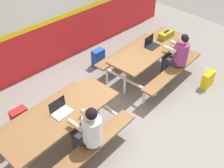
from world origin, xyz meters
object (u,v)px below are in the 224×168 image
(student_nearer, at_px, (88,130))
(laptop_silver, at_px, (60,110))
(backpack_dark, at_px, (20,119))
(tote_bag_bright, at_px, (208,79))
(picnic_table_right, at_px, (149,54))
(laptop_dark, at_px, (151,44))
(toolbox_grey, at_px, (166,35))
(satchel_spare, at_px, (98,58))
(student_further, at_px, (178,54))
(picnic_table_left, at_px, (61,122))

(student_nearer, distance_m, laptop_silver, 0.60)
(backpack_dark, bearing_deg, tote_bag_bright, -26.80)
(picnic_table_right, xyz_separation_m, laptop_dark, (0.09, 0.04, 0.21))
(toolbox_grey, xyz_separation_m, satchel_spare, (-1.18, 1.07, -0.60))
(student_further, distance_m, tote_bag_bright, 0.90)
(picnic_table_left, distance_m, toolbox_grey, 3.29)
(picnic_table_right, xyz_separation_m, tote_bag_bright, (0.63, -1.19, -0.39))
(satchel_spare, bearing_deg, student_further, -63.65)
(picnic_table_left, relative_size, student_nearer, 1.76)
(laptop_dark, bearing_deg, toolbox_grey, 0.20)
(picnic_table_left, bearing_deg, satchel_spare, 33.92)
(satchel_spare, bearing_deg, backpack_dark, -168.23)
(tote_bag_bright, bearing_deg, student_nearer, 173.47)
(laptop_silver, height_order, tote_bag_bright, laptop_silver)
(laptop_dark, distance_m, toolbox_grey, 0.55)
(laptop_silver, relative_size, satchel_spare, 0.76)
(laptop_dark, xyz_separation_m, toolbox_grey, (0.55, 0.00, 0.02))
(student_nearer, relative_size, backpack_dark, 2.74)
(toolbox_grey, height_order, tote_bag_bright, toolbox_grey)
(backpack_dark, height_order, tote_bag_bright, backpack_dark)
(satchel_spare, bearing_deg, picnic_table_right, -64.05)
(picnic_table_right, relative_size, laptop_dark, 6.36)
(picnic_table_left, xyz_separation_m, backpack_dark, (-0.32, 0.90, -0.36))
(picnic_table_right, bearing_deg, laptop_silver, -174.70)
(backpack_dark, bearing_deg, student_nearer, -72.83)
(picnic_table_left, height_order, student_nearer, student_nearer)
(picnic_table_left, xyz_separation_m, student_nearer, (0.12, -0.55, 0.13))
(picnic_table_left, relative_size, tote_bag_bright, 4.95)
(backpack_dark, relative_size, satchel_spare, 1.00)
(student_nearer, relative_size, laptop_dark, 3.60)
(toolbox_grey, height_order, backpack_dark, toolbox_grey)
(student_nearer, height_order, tote_bag_bright, student_nearer)
(student_further, height_order, laptop_dark, student_further)
(toolbox_grey, relative_size, backpack_dark, 0.91)
(laptop_dark, height_order, tote_bag_bright, laptop_dark)
(picnic_table_left, distance_m, laptop_dark, 2.75)
(laptop_dark, relative_size, tote_bag_bright, 0.78)
(toolbox_grey, bearing_deg, picnic_table_left, -174.29)
(student_nearer, bearing_deg, picnic_table_right, 18.33)
(student_further, distance_m, toolbox_grey, 0.69)
(student_further, height_order, backpack_dark, student_further)
(toolbox_grey, distance_m, backpack_dark, 3.68)
(backpack_dark, bearing_deg, toolbox_grey, -9.07)
(toolbox_grey, height_order, satchel_spare, toolbox_grey)
(laptop_dark, xyz_separation_m, tote_bag_bright, (0.54, -1.23, -0.59))
(picnic_table_left, bearing_deg, toolbox_grey, 5.71)
(laptop_silver, height_order, laptop_dark, same)
(tote_bag_bright, bearing_deg, satchel_spare, 116.90)
(toolbox_grey, bearing_deg, backpack_dark, 170.93)
(student_further, distance_m, laptop_dark, 0.62)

